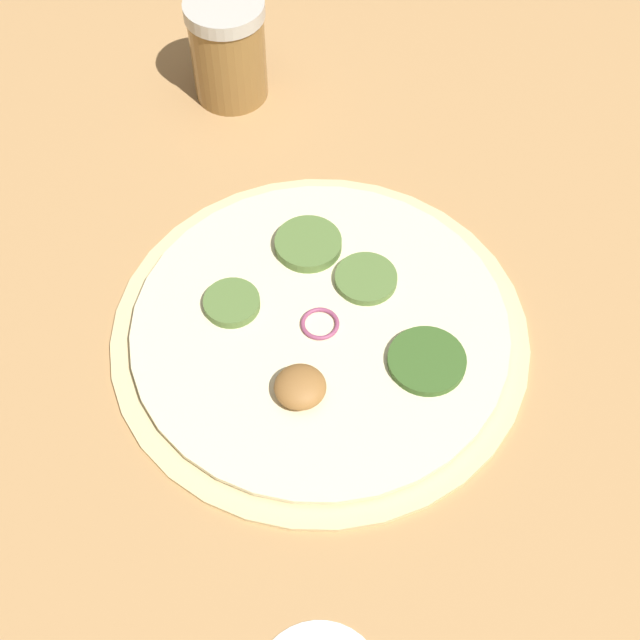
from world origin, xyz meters
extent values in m
plane|color=tan|center=(0.00, 0.00, 0.00)|extent=(3.00, 3.00, 0.00)
cylinder|color=beige|center=(0.00, 0.00, 0.00)|extent=(0.29, 0.29, 0.01)
cylinder|color=beige|center=(0.00, 0.00, 0.01)|extent=(0.26, 0.26, 0.00)
torus|color=#934266|center=(0.00, 0.00, 0.01)|extent=(0.03, 0.03, 0.00)
cylinder|color=#567538|center=(-0.06, -0.03, 0.01)|extent=(0.04, 0.04, 0.01)
cylinder|color=#567538|center=(0.00, 0.05, 0.01)|extent=(0.04, 0.04, 0.01)
cylinder|color=#385B23|center=(0.07, 0.02, 0.01)|extent=(0.05, 0.05, 0.01)
ellipsoid|color=#996633|center=(0.03, -0.05, 0.02)|extent=(0.03, 0.03, 0.02)
cylinder|color=#567538|center=(-0.05, 0.05, 0.02)|extent=(0.05, 0.05, 0.01)
cylinder|color=olive|center=(-0.22, 0.14, 0.04)|extent=(0.06, 0.06, 0.08)
cylinder|color=beige|center=(-0.22, 0.14, 0.08)|extent=(0.07, 0.07, 0.01)
camera|label=1|loc=(0.23, -0.27, 0.52)|focal=50.00mm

